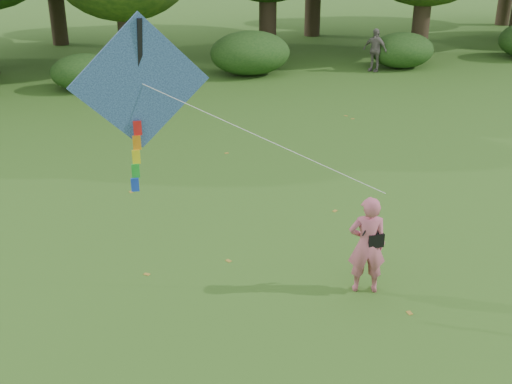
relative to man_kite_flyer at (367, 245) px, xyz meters
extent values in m
plane|color=#265114|center=(-0.51, -0.39, -0.94)|extent=(100.00, 100.00, 0.00)
imported|color=#C15A70|center=(0.00, 0.00, 0.00)|extent=(0.79, 0.63, 1.88)
imported|color=gray|center=(7.98, 16.70, 0.00)|extent=(1.05, 1.14, 1.88)
cube|color=black|center=(0.12, -0.03, 0.11)|extent=(0.30, 0.20, 0.26)
cylinder|color=black|center=(0.00, -0.04, 0.48)|extent=(0.33, 0.14, 0.47)
cube|color=#254BA0|center=(-3.72, 1.32, 2.90)|extent=(2.38, 0.34, 2.37)
cube|color=black|center=(-3.72, 1.35, 2.90)|extent=(0.18, 0.46, 2.16)
cylinder|color=white|center=(-1.74, 0.63, 1.95)|extent=(3.98, 1.38, 1.91)
cube|color=red|center=(-3.82, 1.34, 2.12)|extent=(0.14, 0.06, 0.26)
cube|color=orange|center=(-3.85, 1.34, 1.86)|extent=(0.14, 0.06, 0.26)
cube|color=yellow|center=(-3.88, 1.34, 1.60)|extent=(0.14, 0.06, 0.26)
cube|color=green|center=(-3.91, 1.34, 1.34)|extent=(0.14, 0.06, 0.26)
cube|color=blue|center=(-3.94, 1.34, 1.08)|extent=(0.14, 0.06, 0.26)
cylinder|color=#3A2D1E|center=(-2.51, 19.61, 0.63)|extent=(0.80, 0.80, 3.15)
cylinder|color=#3A2D1E|center=(4.49, 21.61, 0.90)|extent=(0.86, 0.86, 3.67)
cylinder|color=#3A2D1E|center=(11.49, 19.11, 0.77)|extent=(0.83, 0.83, 3.43)
cylinder|color=#3A2D1E|center=(-5.51, 27.11, 0.81)|extent=(0.84, 0.84, 3.50)
ellipsoid|color=#264919|center=(-4.51, 16.71, -0.23)|extent=(2.66, 2.09, 1.42)
ellipsoid|color=#264919|center=(2.49, 17.51, 0.00)|extent=(3.50, 2.75, 1.88)
ellipsoid|color=#264919|center=(9.49, 17.01, -0.15)|extent=(2.94, 2.31, 1.58)
cube|color=olive|center=(-0.79, 7.94, -0.94)|extent=(0.14, 0.11, 0.01)
cube|color=olive|center=(-3.84, 1.63, -0.94)|extent=(0.14, 0.14, 0.01)
cube|color=olive|center=(4.07, 10.54, -0.94)|extent=(0.13, 0.14, 0.01)
cube|color=olive|center=(0.46, -0.93, -0.94)|extent=(0.08, 0.12, 0.01)
cube|color=olive|center=(0.78, 3.36, -0.94)|extent=(0.14, 0.13, 0.01)
cube|color=olive|center=(-2.18, 1.72, -0.94)|extent=(0.13, 0.14, 0.01)
cube|color=olive|center=(4.16, 10.15, -0.94)|extent=(0.12, 0.08, 0.01)
cube|color=olive|center=(-3.75, 5.78, -0.94)|extent=(0.10, 0.13, 0.01)
camera|label=1|loc=(-4.67, -9.33, 5.48)|focal=45.00mm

